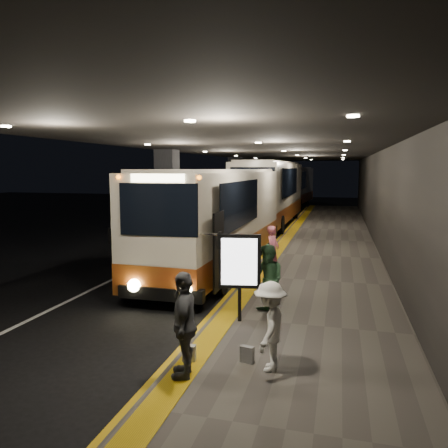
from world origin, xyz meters
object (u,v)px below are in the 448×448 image
Objects in this scene: coach_second at (271,196)px; bag_plain at (189,353)px; passenger_boarding at (273,251)px; passenger_waiting_green at (268,280)px; coach_third at (292,188)px; info_sign at (240,263)px; passenger_waiting_white at (270,326)px; stanchion_post at (245,271)px; coach_main at (219,222)px; bag_polka at (247,354)px; passenger_waiting_grey at (184,324)px.

bag_plain is (1.76, -20.96, -1.61)m from coach_second.
passenger_waiting_green is at bearing -159.94° from passenger_boarding.
coach_third is at bearing 143.19° from passenger_waiting_green.
info_sign is (-0.56, -0.61, 0.52)m from passenger_waiting_green.
info_sign is (-1.05, 2.24, 0.58)m from passenger_waiting_white.
passenger_boarding is (2.42, -28.75, -0.81)m from coach_third.
coach_third is 30.61m from stanchion_post.
coach_main reaches higher than stanchion_post.
coach_main is at bearing 99.40° from info_sign.
bag_plain is at bearing -85.37° from passenger_waiting_white.
passenger_boarding is 6.90m from bag_plain.
bag_polka is (0.06, -2.69, -0.70)m from passenger_waiting_green.
info_sign is (2.17, -18.67, -0.40)m from coach_second.
passenger_waiting_green is 3.56m from passenger_waiting_grey.
coach_second is 21.61m from passenger_waiting_grey.
coach_second is 14.32m from passenger_boarding.
coach_third is at bearing 92.33° from coach_main.
bag_polka is at bearing -107.87° from passenger_waiting_white.
coach_third is at bearing 94.78° from bag_polka.
passenger_waiting_green reaches higher than stanchion_post.
passenger_waiting_green is (2.90, -32.70, -0.78)m from coach_third.
bag_plain is (-0.97, -2.91, -0.70)m from passenger_waiting_green.
passenger_waiting_grey reaches higher than bag_polka.
info_sign is (-0.61, 2.08, 1.21)m from bag_polka.
bag_plain is at bearing -84.45° from coach_second.
stanchion_post is (-0.54, -1.78, -0.30)m from passenger_boarding.
coach_main is at bearing -156.41° from passenger_waiting_white.
passenger_waiting_green is 2.89m from passenger_waiting_white.
passenger_waiting_grey reaches higher than passenger_waiting_green.
coach_main is 6.29× the size of passenger_waiting_grey.
stanchion_post is (-1.08, 4.86, 0.37)m from bag_polka.
passenger_boarding is at bearing -30.18° from coach_main.
coach_second is 16.03m from stanchion_post.
coach_second is 41.89× the size of bag_polka.
stanchion_post is at bearing -83.11° from coach_second.
passenger_waiting_white is at bearing -80.56° from coach_third.
coach_main is at bearing 178.34° from passenger_waiting_grey.
bag_polka is (-0.43, 0.16, -0.63)m from passenger_waiting_white.
coach_main is 3.72m from stanchion_post.
passenger_waiting_white is at bearing -73.25° from stanchion_post.
coach_third reaches higher than info_sign.
stanchion_post is (1.88, -30.53, -1.11)m from coach_third.
coach_main is 8.80m from passenger_waiting_white.
coach_third is 6.64× the size of passenger_waiting_grey.
passenger_waiting_white is (3.39, -35.55, -0.85)m from coach_third.
bag_polka is 0.29× the size of stanchion_post.
coach_third is at bearing 93.11° from bag_plain.
bag_plain is (1.72, -8.23, -1.39)m from coach_main.
stanchion_post is at bearing -82.48° from coach_third.
coach_second reaches higher than passenger_waiting_white.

